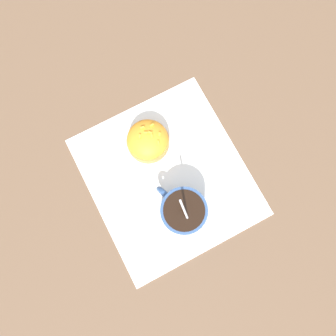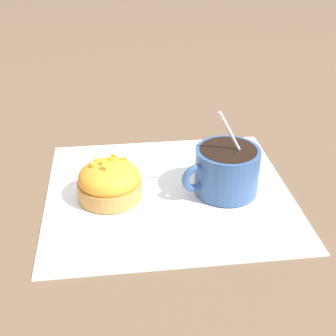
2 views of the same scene
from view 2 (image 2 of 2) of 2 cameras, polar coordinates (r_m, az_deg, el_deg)
name	(u,v)px [view 2 (image 2 of 2)]	position (r m, az deg, el deg)	size (l,w,h in m)	color
ground_plane	(168,193)	(0.60, 0.06, -3.08)	(3.00, 3.00, 0.00)	brown
paper_napkin	(168,192)	(0.60, 0.06, -2.96)	(0.33, 0.31, 0.00)	white
coffee_cup	(226,168)	(0.59, 7.10, -0.04)	(0.10, 0.08, 0.11)	#335184
frosted_pastry	(110,181)	(0.59, -7.14, -1.64)	(0.08, 0.08, 0.05)	#C18442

